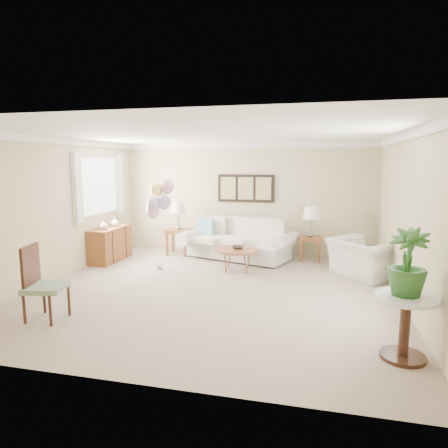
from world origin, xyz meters
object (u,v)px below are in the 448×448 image
Objects in this scene: coffee_table at (237,250)px; balloon_cluster at (159,199)px; sofa at (239,243)px; accent_chair at (41,281)px; armchair at (364,258)px.

coffee_table is 1.87m from balloon_cluster.
sofa is 4.57m from accent_chair.
accent_chair is (-1.92, -4.15, 0.18)m from sofa.
armchair is 5.54m from accent_chair.
armchair is at bearing 6.06° from balloon_cluster.
coffee_table is 0.84× the size of accent_chair.
accent_chair is at bearing -101.75° from balloon_cluster.
accent_chair is 0.56× the size of balloon_cluster.
accent_chair reaches higher than sofa.
coffee_table is 0.47× the size of balloon_cluster.
accent_chair is at bearing -123.73° from coffee_table.
sofa is at bearing 45.20° from balloon_cluster.
armchair reaches higher than coffee_table.
accent_chair is at bearing -114.87° from sofa.
coffee_table is at bearing 47.43° from armchair.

